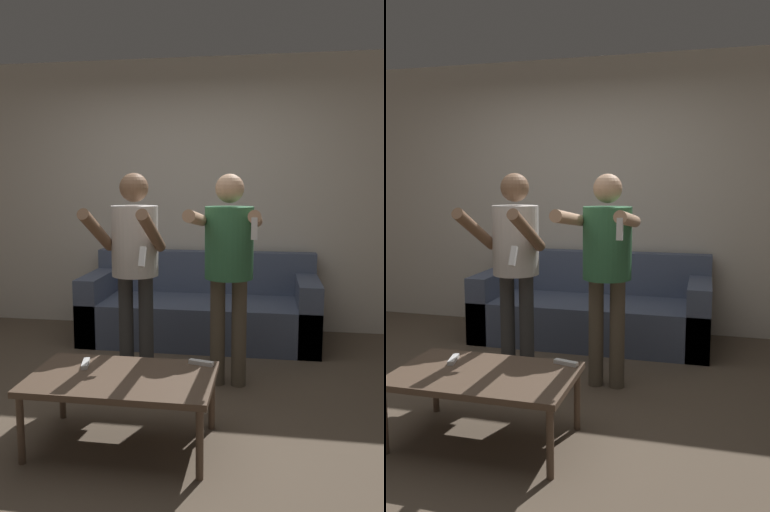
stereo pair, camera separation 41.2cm
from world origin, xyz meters
The scene contains 8 objects.
ground_plane centered at (0.00, 0.00, 0.00)m, with size 14.00×14.00×0.00m, color brown.
wall_back centered at (0.00, 2.05, 1.35)m, with size 6.40×0.06×2.70m.
couch centered at (0.18, 1.60, 0.27)m, with size 2.17×0.86×0.81m.
person_standing_left centered at (-0.16, 0.51, 0.97)m, with size 0.46×0.74×1.55m.
person_standing_right centered at (0.53, 0.51, 0.98)m, with size 0.47×0.81×1.54m.
coffee_table centered at (0.01, -0.42, 0.37)m, with size 1.03×0.62×0.41m.
remote_near centered at (-0.24, -0.30, 0.42)m, with size 0.07×0.15×0.02m.
remote_far centered at (0.43, -0.19, 0.42)m, with size 0.15×0.07×0.02m.
Camera 1 is at (0.81, -2.99, 1.47)m, focal length 35.00 mm.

